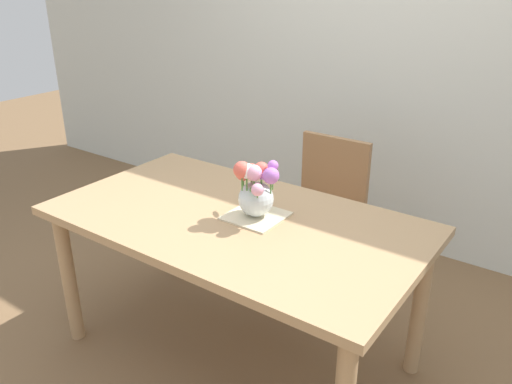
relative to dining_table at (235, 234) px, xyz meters
The scene contains 6 objects.
ground_plane 0.67m from the dining_table, ahead, with size 12.00×12.00×0.00m, color brown.
back_wall 1.76m from the dining_table, 90.00° to the left, with size 7.00×0.10×2.80m, color silver.
dining_table is the anchor object (origin of this frame).
chair_far 0.82m from the dining_table, 88.23° to the left, with size 0.42×0.42×0.90m.
placemat 0.13m from the dining_table, 33.93° to the left, with size 0.24×0.24×0.01m, color beige.
flower_vase 0.25m from the dining_table, 28.14° to the left, with size 0.24×0.25×0.27m.
Camera 1 is at (1.28, -1.64, 1.78)m, focal length 36.41 mm.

